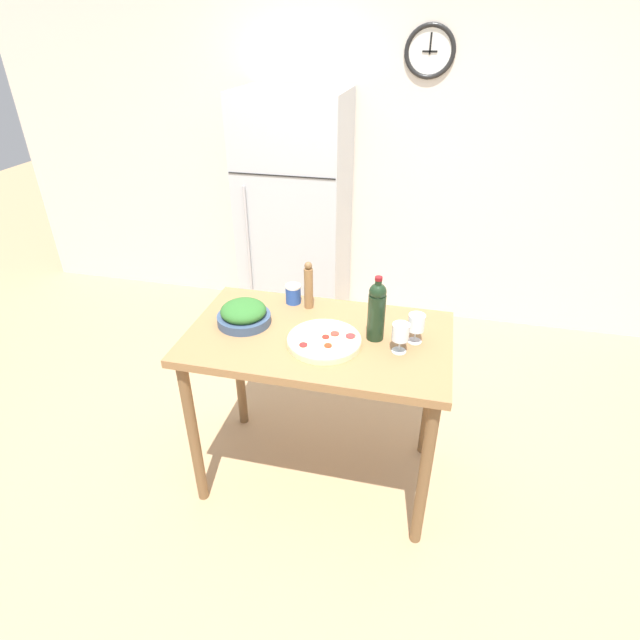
{
  "coord_description": "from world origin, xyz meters",
  "views": [
    {
      "loc": [
        0.47,
        -1.96,
        2.22
      ],
      "look_at": [
        0.0,
        0.04,
        1.0
      ],
      "focal_mm": 28.0,
      "sensor_mm": 36.0,
      "label": 1
    }
  ],
  "objects": [
    {
      "name": "ground_plane",
      "position": [
        0.0,
        0.0,
        0.0
      ],
      "size": [
        14.0,
        14.0,
        0.0
      ],
      "primitive_type": "plane",
      "color": "tan"
    },
    {
      "name": "wall_back",
      "position": [
        0.0,
        2.03,
        1.3
      ],
      "size": [
        6.4,
        0.09,
        2.6
      ],
      "color": "silver",
      "rests_on": "ground_plane"
    },
    {
      "name": "refrigerator",
      "position": [
        -0.58,
        1.65,
        0.92
      ],
      "size": [
        0.78,
        0.68,
        1.84
      ],
      "color": "#B7BCC1",
      "rests_on": "ground_plane"
    },
    {
      "name": "prep_counter",
      "position": [
        0.0,
        0.0,
        0.81
      ],
      "size": [
        1.26,
        0.74,
        0.94
      ],
      "color": "olive",
      "rests_on": "ground_plane"
    },
    {
      "name": "wine_bottle",
      "position": [
        0.27,
        0.03,
        1.09
      ],
      "size": [
        0.08,
        0.08,
        0.32
      ],
      "color": "black",
      "rests_on": "prep_counter"
    },
    {
      "name": "wine_glass_near",
      "position": [
        0.39,
        -0.05,
        1.03
      ],
      "size": [
        0.08,
        0.08,
        0.14
      ],
      "color": "silver",
      "rests_on": "prep_counter"
    },
    {
      "name": "wine_glass_far",
      "position": [
        0.45,
        0.05,
        1.03
      ],
      "size": [
        0.08,
        0.08,
        0.14
      ],
      "color": "silver",
      "rests_on": "prep_counter"
    },
    {
      "name": "pepper_mill",
      "position": [
        -0.11,
        0.25,
        1.06
      ],
      "size": [
        0.05,
        0.05,
        0.26
      ],
      "color": "olive",
      "rests_on": "prep_counter"
    },
    {
      "name": "salad_bowl",
      "position": [
        -0.38,
        0.02,
        0.99
      ],
      "size": [
        0.27,
        0.27,
        0.12
      ],
      "color": "#384C6B",
      "rests_on": "prep_counter"
    },
    {
      "name": "homemade_pizza",
      "position": [
        0.05,
        -0.07,
        0.96
      ],
      "size": [
        0.35,
        0.35,
        0.04
      ],
      "color": "beige",
      "rests_on": "prep_counter"
    },
    {
      "name": "salt_canister",
      "position": [
        -0.2,
        0.28,
        0.99
      ],
      "size": [
        0.08,
        0.08,
        0.1
      ],
      "color": "#284CA3",
      "rests_on": "prep_counter"
    }
  ]
}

